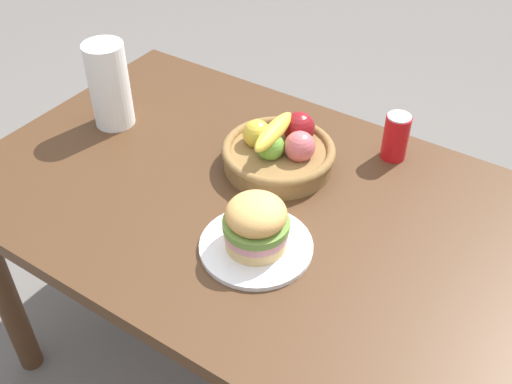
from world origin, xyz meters
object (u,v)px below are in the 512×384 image
plate (256,246)px  paper_towel_roll (109,85)px  soda_can (396,137)px  sandwich (256,223)px  fruit_basket (279,150)px

plate → paper_towel_roll: size_ratio=1.05×
soda_can → paper_towel_roll: size_ratio=0.53×
sandwich → soda_can: size_ratio=1.15×
paper_towel_roll → plate: bearing=-17.9°
plate → paper_towel_roll: 0.65m
plate → sandwich: (0.00, 0.00, 0.07)m
plate → sandwich: bearing=90.0°
sandwich → fruit_basket: 0.31m
sandwich → plate: bearing=-90.0°
fruit_basket → paper_towel_roll: paper_towel_roll is taller
soda_can → fruit_basket: bearing=-139.5°
plate → paper_towel_roll: bearing=162.1°
soda_can → fruit_basket: size_ratio=0.43×
sandwich → paper_towel_roll: (-0.61, 0.20, 0.05)m
plate → fruit_basket: 0.31m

